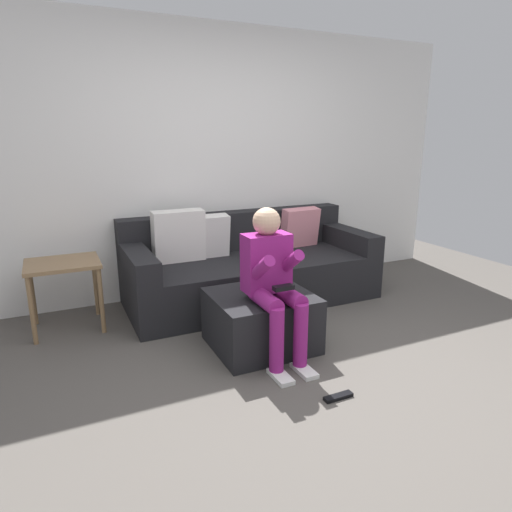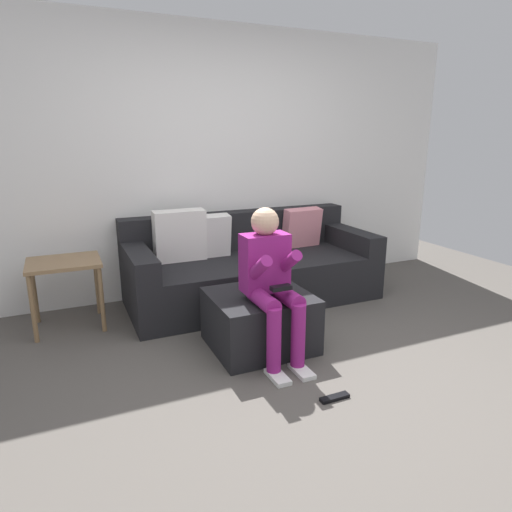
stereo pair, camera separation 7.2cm
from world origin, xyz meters
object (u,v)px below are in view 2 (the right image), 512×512
person_seated (271,277)px  couch_sectional (249,267)px  ottoman (260,320)px  side_table (64,271)px  remote_near_ottoman (335,398)px

person_seated → couch_sectional: bearing=74.0°
ottoman → side_table: (-1.29, 0.96, 0.27)m
person_seated → remote_near_ottoman: bearing=-79.6°
side_table → ottoman: bearing=-36.7°
person_seated → side_table: size_ratio=1.87×
remote_near_ottoman → person_seated: bearing=99.9°
ottoman → person_seated: bearing=-89.8°
couch_sectional → side_table: couch_sectional is taller
ottoman → remote_near_ottoman: ottoman is taller
couch_sectional → side_table: bearing=-179.2°
couch_sectional → person_seated: bearing=-106.0°
side_table → couch_sectional: bearing=0.8°
ottoman → remote_near_ottoman: size_ratio=3.76×
couch_sectional → remote_near_ottoman: 1.85m
ottoman → person_seated: (0.00, -0.18, 0.39)m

